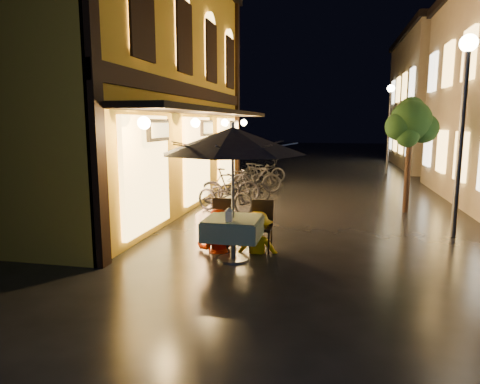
% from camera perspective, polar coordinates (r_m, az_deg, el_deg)
% --- Properties ---
extents(ground, '(90.00, 90.00, 0.00)m').
position_cam_1_polar(ground, '(8.20, 9.16, -8.30)').
color(ground, black).
rests_on(ground, ground).
extents(west_building, '(5.90, 11.40, 7.40)m').
position_cam_1_polar(west_building, '(13.34, -15.54, 14.33)').
color(west_building, gold).
rests_on(west_building, ground).
extents(east_building_far, '(7.30, 10.30, 7.30)m').
position_cam_1_polar(east_building_far, '(26.81, 28.09, 10.77)').
color(east_building_far, tan).
rests_on(east_building_far, ground).
extents(street_tree, '(1.43, 1.20, 3.15)m').
position_cam_1_polar(street_tree, '(12.49, 21.85, 8.44)').
color(street_tree, black).
rests_on(street_tree, ground).
extents(streetlamp_near, '(0.36, 0.36, 4.23)m').
position_cam_1_polar(streetlamp_near, '(10.17, 27.70, 10.82)').
color(streetlamp_near, '#59595E').
rests_on(streetlamp_near, ground).
extents(streetlamp_far, '(0.36, 0.36, 4.23)m').
position_cam_1_polar(streetlamp_far, '(21.98, 19.33, 9.96)').
color(streetlamp_far, '#59595E').
rests_on(streetlamp_far, ground).
extents(cafe_table, '(0.99, 0.99, 0.78)m').
position_cam_1_polar(cafe_table, '(7.66, -0.95, -4.87)').
color(cafe_table, '#59595E').
rests_on(cafe_table, ground).
extents(patio_umbrella, '(2.57, 2.57, 2.46)m').
position_cam_1_polar(patio_umbrella, '(7.44, -0.98, 6.88)').
color(patio_umbrella, '#59595E').
rests_on(patio_umbrella, ground).
extents(cafe_chair_left, '(0.42, 0.42, 0.97)m').
position_cam_1_polar(cafe_chair_left, '(8.46, -2.46, -3.85)').
color(cafe_chair_left, black).
rests_on(cafe_chair_left, ground).
extents(cafe_chair_right, '(0.42, 0.42, 0.97)m').
position_cam_1_polar(cafe_chair_right, '(8.30, 2.91, -4.12)').
color(cafe_chair_right, black).
rests_on(cafe_chair_right, ground).
extents(table_lantern, '(0.16, 0.16, 0.25)m').
position_cam_1_polar(table_lantern, '(7.31, -1.46, -2.89)').
color(table_lantern, white).
rests_on(table_lantern, cafe_table).
extents(person_orange, '(0.85, 0.71, 1.59)m').
position_cam_1_polar(person_orange, '(8.24, -3.18, -2.40)').
color(person_orange, '#C22300').
rests_on(person_orange, ground).
extents(person_yellow, '(1.03, 0.64, 1.52)m').
position_cam_1_polar(person_yellow, '(8.12, 2.39, -2.81)').
color(person_yellow, '#FFC200').
rests_on(person_yellow, ground).
extents(bicycle_0, '(1.95, 1.30, 0.97)m').
position_cam_1_polar(bicycle_0, '(11.70, -2.01, -0.44)').
color(bicycle_0, black).
rests_on(bicycle_0, ground).
extents(bicycle_1, '(1.90, 1.01, 1.10)m').
position_cam_1_polar(bicycle_1, '(12.95, -1.33, 0.79)').
color(bicycle_1, black).
rests_on(bicycle_1, ground).
extents(bicycle_2, '(1.76, 0.98, 0.87)m').
position_cam_1_polar(bicycle_2, '(13.34, 0.57, 0.56)').
color(bicycle_2, black).
rests_on(bicycle_2, ground).
extents(bicycle_3, '(1.80, 0.74, 1.05)m').
position_cam_1_polar(bicycle_3, '(15.01, 2.23, 1.86)').
color(bicycle_3, black).
rests_on(bicycle_3, ground).
extents(bicycle_4, '(1.89, 1.00, 0.94)m').
position_cam_1_polar(bicycle_4, '(15.80, 0.34, 2.05)').
color(bicycle_4, black).
rests_on(bicycle_4, ground).
extents(bicycle_5, '(1.54, 0.56, 0.91)m').
position_cam_1_polar(bicycle_5, '(16.35, 2.50, 2.23)').
color(bicycle_5, black).
rests_on(bicycle_5, ground).
extents(bicycle_6, '(1.92, 1.03, 0.96)m').
position_cam_1_polar(bicycle_6, '(17.93, 3.30, 2.92)').
color(bicycle_6, black).
rests_on(bicycle_6, ground).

